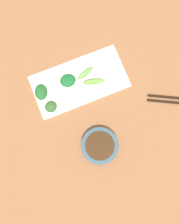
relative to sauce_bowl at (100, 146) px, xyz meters
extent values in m
cube|color=brown|center=(0.15, -0.02, -0.03)|extent=(2.10, 2.10, 0.02)
cylinder|color=#2E4A56|center=(0.00, 0.00, 0.00)|extent=(0.14, 0.14, 0.03)
cylinder|color=#38200D|center=(0.00, 0.00, 0.00)|extent=(0.11, 0.11, 0.02)
cube|color=silver|center=(0.26, -0.02, -0.01)|extent=(0.19, 0.37, 0.01)
ellipsoid|color=#1E5925|center=(0.27, 0.13, 0.01)|extent=(0.07, 0.06, 0.02)
ellipsoid|color=#175E2C|center=(0.28, 0.02, 0.00)|extent=(0.06, 0.07, 0.02)
ellipsoid|color=#669E48|center=(0.28, -0.05, 0.00)|extent=(0.05, 0.08, 0.02)
ellipsoid|color=#6CA743|center=(0.24, -0.07, 0.01)|extent=(0.04, 0.09, 0.03)
ellipsoid|color=#2F5925|center=(0.21, 0.12, 0.01)|extent=(0.05, 0.05, 0.03)
cube|color=black|center=(0.04, -0.34, -0.01)|extent=(0.11, 0.21, 0.01)
cube|color=black|center=(0.06, -0.35, -0.01)|extent=(0.11, 0.21, 0.01)
camera|label=1|loc=(-0.01, 0.04, 0.90)|focal=38.33mm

